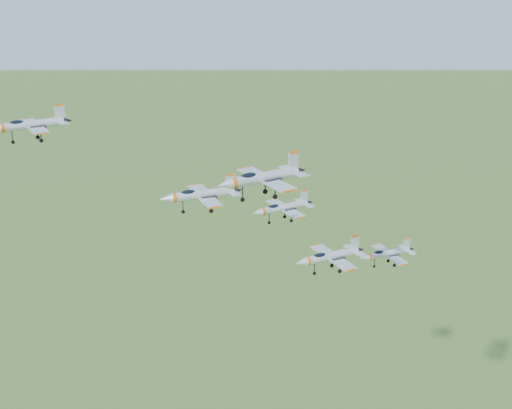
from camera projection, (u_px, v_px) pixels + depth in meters
jet_lead at (30, 125)px, 100.00m from camera, size 11.84×9.80×3.16m
jet_left_high at (201, 194)px, 94.43m from camera, size 11.42×9.64×3.08m
jet_right_high at (262, 177)px, 84.06m from camera, size 12.33×10.15×3.30m
jet_left_low at (282, 208)px, 116.09m from camera, size 11.62×9.62×3.11m
jet_right_low at (330, 256)px, 98.20m from camera, size 11.20×9.32×2.99m
jet_trail at (387, 253)px, 120.31m from camera, size 10.75×9.04×2.89m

